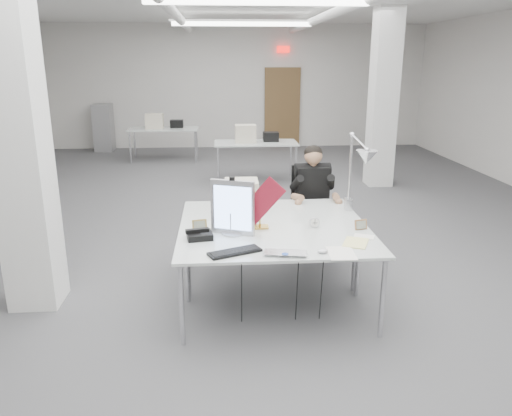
{
  "coord_description": "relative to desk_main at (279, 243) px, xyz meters",
  "views": [
    {
      "loc": [
        -0.5,
        -6.6,
        2.29
      ],
      "look_at": [
        -0.16,
        -2.0,
        0.92
      ],
      "focal_mm": 35.0,
      "sensor_mm": 36.0,
      "label": 1
    }
  ],
  "objects": [
    {
      "name": "office_chair",
      "position": [
        0.58,
        1.61,
        -0.23
      ],
      "size": [
        0.52,
        0.52,
        1.02
      ],
      "primitive_type": null,
      "rotation": [
        0.0,
        0.0,
        0.03
      ],
      "color": "black",
      "rests_on": "room_shell"
    },
    {
      "name": "picture_frame_right",
      "position": [
        0.81,
        0.26,
        0.06
      ],
      "size": [
        0.13,
        0.06,
        0.1
      ],
      "primitive_type": "cube",
      "rotation": [
        -0.21,
        0.0,
        0.23
      ],
      "color": "#AB7549",
      "rests_on": "desk_main"
    },
    {
      "name": "mouse",
      "position": [
        0.33,
        -0.31,
        0.03
      ],
      "size": [
        0.1,
        0.07,
        0.04
      ],
      "primitive_type": "ellipsoid",
      "rotation": [
        0.0,
        0.0,
        0.16
      ],
      "color": "silver",
      "rests_on": "desk_main"
    },
    {
      "name": "paper_stack_b",
      "position": [
        0.66,
        -0.1,
        0.02
      ],
      "size": [
        0.29,
        0.33,
        0.01
      ],
      "primitive_type": "cube",
      "rotation": [
        0.0,
        0.0,
        -0.41
      ],
      "color": "#F9F394",
      "rests_on": "desk_main"
    },
    {
      "name": "picture_frame_left",
      "position": [
        -0.7,
        0.34,
        0.07
      ],
      "size": [
        0.14,
        0.07,
        0.11
      ],
      "primitive_type": "cube",
      "rotation": [
        -0.21,
        0.0,
        0.24
      ],
      "color": "tan",
      "rests_on": "desk_main"
    },
    {
      "name": "desk_phone",
      "position": [
        -0.7,
        0.12,
        0.04
      ],
      "size": [
        0.25,
        0.23,
        0.06
      ],
      "primitive_type": "cube",
      "rotation": [
        0.0,
        0.0,
        0.16
      ],
      "color": "black",
      "rests_on": "desk_main"
    },
    {
      "name": "keyboard",
      "position": [
        -0.4,
        -0.26,
        0.02
      ],
      "size": [
        0.47,
        0.31,
        0.02
      ],
      "primitive_type": "cube",
      "rotation": [
        0.0,
        0.0,
        0.41
      ],
      "color": "black",
      "rests_on": "desk_main"
    },
    {
      "name": "architect_lamp",
      "position": [
        0.85,
        0.65,
        0.48
      ],
      "size": [
        0.48,
        0.77,
        0.94
      ],
      "primitive_type": null,
      "rotation": [
        0.0,
        0.0,
        0.33
      ],
      "color": "silver",
      "rests_on": "desk_second"
    },
    {
      "name": "desk_main",
      "position": [
        0.0,
        0.0,
        0.0
      ],
      "size": [
        1.8,
        0.9,
        0.02
      ],
      "primitive_type": "cube",
      "color": "silver",
      "rests_on": "room_shell"
    },
    {
      "name": "paper_stack_c",
      "position": [
        0.78,
        0.05,
        0.02
      ],
      "size": [
        0.21,
        0.18,
        0.01
      ],
      "primitive_type": "cube",
      "rotation": [
        0.0,
        0.0,
        -0.39
      ],
      "color": "white",
      "rests_on": "desk_main"
    },
    {
      "name": "bankers_lamp",
      "position": [
        -0.14,
        0.38,
        0.18
      ],
      "size": [
        0.31,
        0.21,
        0.33
      ],
      "primitive_type": null,
      "rotation": [
        0.0,
        0.0,
        -0.36
      ],
      "color": "#BC7C3B",
      "rests_on": "desk_main"
    },
    {
      "name": "bg_desk_a",
      "position": [
        0.2,
        5.5,
        0.0
      ],
      "size": [
        1.6,
        0.8,
        0.02
      ],
      "primitive_type": "cube",
      "color": "silver",
      "rests_on": "room_shell"
    },
    {
      "name": "monitor",
      "position": [
        -0.4,
        0.22,
        0.27
      ],
      "size": [
        0.4,
        0.19,
        0.51
      ],
      "primitive_type": "cube",
      "rotation": [
        0.0,
        0.0,
        -0.37
      ],
      "color": "#AEADB2",
      "rests_on": "desk_main"
    },
    {
      "name": "beige_monitor",
      "position": [
        -0.28,
        0.96,
        0.18
      ],
      "size": [
        0.35,
        0.33,
        0.33
      ],
      "primitive_type": "cube",
      "rotation": [
        0.0,
        0.0,
        -0.02
      ],
      "color": "#BBB29B",
      "rests_on": "desk_second"
    },
    {
      "name": "desk_second",
      "position": [
        0.0,
        0.9,
        0.0
      ],
      "size": [
        1.8,
        0.9,
        0.02
      ],
      "primitive_type": "cube",
      "color": "silver",
      "rests_on": "room_shell"
    },
    {
      "name": "laptop",
      "position": [
        0.01,
        -0.38,
        0.03
      ],
      "size": [
        0.38,
        0.28,
        0.03
      ],
      "primitive_type": "imported",
      "rotation": [
        0.0,
        0.0,
        -0.18
      ],
      "color": "#B8B7BD",
      "rests_on": "desk_main"
    },
    {
      "name": "room_shell",
      "position": [
        0.04,
        2.63,
        0.95
      ],
      "size": [
        10.04,
        14.04,
        3.24
      ],
      "color": "#47474A",
      "rests_on": "ground"
    },
    {
      "name": "paper_stack_a",
      "position": [
        0.48,
        -0.33,
        0.02
      ],
      "size": [
        0.23,
        0.32,
        0.01
      ],
      "primitive_type": "cube",
      "rotation": [
        0.0,
        0.0,
        -0.05
      ],
      "color": "white",
      "rests_on": "desk_main"
    },
    {
      "name": "pennant",
      "position": [
        -0.14,
        0.19,
        0.32
      ],
      "size": [
        0.45,
        0.13,
        0.49
      ],
      "primitive_type": "cube",
      "rotation": [
        0.0,
        -0.87,
        -0.27
      ],
      "color": "maroon",
      "rests_on": "monitor"
    },
    {
      "name": "seated_person",
      "position": [
        0.58,
        1.56,
        0.16
      ],
      "size": [
        0.52,
        0.65,
        0.95
      ],
      "primitive_type": null,
      "rotation": [
        0.0,
        0.0,
        0.03
      ],
      "color": "black",
      "rests_on": "office_chair"
    },
    {
      "name": "bg_desk_b",
      "position": [
        -1.8,
        7.7,
        0.0
      ],
      "size": [
        1.6,
        0.8,
        0.02
      ],
      "primitive_type": "cube",
      "color": "silver",
      "rests_on": "room_shell"
    },
    {
      "name": "filing_cabinet",
      "position": [
        -3.5,
        9.15,
        -0.14
      ],
      "size": [
        0.45,
        0.55,
        1.2
      ],
      "primitive_type": "cube",
      "color": "gray",
      "rests_on": "room_shell"
    },
    {
      "name": "desk_clock",
      "position": [
        0.38,
        0.35,
        0.06
      ],
      "size": [
        0.1,
        0.03,
        0.1
      ],
      "primitive_type": "cylinder",
      "rotation": [
        1.57,
        0.0,
        -0.02
      ],
      "color": "silver",
      "rests_on": "desk_main"
    }
  ]
}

